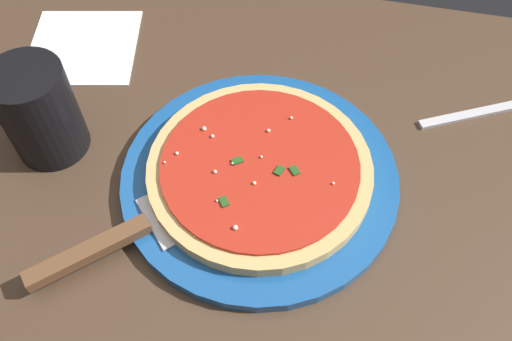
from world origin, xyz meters
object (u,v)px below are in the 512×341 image
object	(u,v)px
pizza_server	(126,234)
cup_tall_drink	(39,112)
serving_plate	(256,177)
fork	(497,109)
pizza	(256,168)
napkin_loose_left	(83,46)

from	to	relation	value
pizza_server	cup_tall_drink	world-z (taller)	cup_tall_drink
serving_plate	cup_tall_drink	world-z (taller)	cup_tall_drink
cup_tall_drink	pizza_server	bearing A→B (deg)	-38.46
cup_tall_drink	fork	bearing A→B (deg)	18.23
fork	pizza	bearing A→B (deg)	-147.96
pizza	serving_plate	bearing A→B (deg)	47.26
fork	pizza_server	bearing A→B (deg)	-144.19
pizza	pizza_server	world-z (taller)	pizza
pizza	napkin_loose_left	distance (m)	0.33
pizza	pizza_server	size ratio (longest dim) A/B	1.31
napkin_loose_left	fork	distance (m)	0.55
serving_plate	napkin_loose_left	distance (m)	0.33
fork	cup_tall_drink	bearing A→B (deg)	-161.77
cup_tall_drink	fork	xyz separation A→B (m)	(0.52, 0.17, -0.06)
pizza_server	fork	xyz separation A→B (m)	(0.38, 0.28, -0.02)
pizza_server	pizza	bearing A→B (deg)	43.63
pizza	napkin_loose_left	world-z (taller)	pizza
pizza_server	fork	size ratio (longest dim) A/B	1.09
serving_plate	cup_tall_drink	distance (m)	0.25
serving_plate	pizza_server	distance (m)	0.16
serving_plate	napkin_loose_left	size ratio (longest dim) A/B	2.09
serving_plate	pizza_server	world-z (taller)	pizza_server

